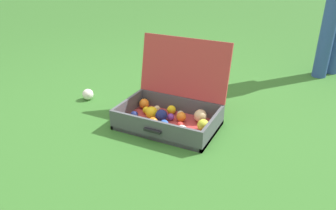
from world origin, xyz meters
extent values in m
plane|color=#336B28|center=(0.00, 0.00, 0.00)|extent=(16.00, 16.00, 0.00)
cube|color=#B23838|center=(0.03, -0.01, 0.01)|extent=(0.62, 0.39, 0.03)
cube|color=#4C5156|center=(-0.27, -0.01, 0.07)|extent=(0.02, 0.39, 0.13)
cube|color=#4C5156|center=(0.33, -0.01, 0.07)|extent=(0.02, 0.39, 0.13)
cube|color=#4C5156|center=(0.03, -0.19, 0.07)|extent=(0.58, 0.02, 0.13)
cube|color=#4C5156|center=(0.03, 0.18, 0.07)|extent=(0.58, 0.02, 0.13)
cube|color=#B23838|center=(0.03, 0.23, 0.32)|extent=(0.62, 0.10, 0.39)
cube|color=black|center=(0.03, -0.21, 0.07)|extent=(0.11, 0.02, 0.02)
sphere|color=yellow|center=(-0.10, 0.01, 0.07)|extent=(0.08, 0.08, 0.08)
sphere|color=#D1B784|center=(0.07, 0.10, 0.05)|extent=(0.05, 0.05, 0.05)
sphere|color=yellow|center=(-0.16, 0.05, 0.05)|extent=(0.05, 0.05, 0.05)
sphere|color=#D1B784|center=(-0.11, 0.10, 0.05)|extent=(0.05, 0.05, 0.05)
sphere|color=orange|center=(-0.04, -0.09, 0.06)|extent=(0.06, 0.06, 0.06)
sphere|color=yellow|center=(-0.01, 0.12, 0.05)|extent=(0.06, 0.06, 0.06)
sphere|color=purple|center=(0.02, 0.04, 0.05)|extent=(0.05, 0.05, 0.05)
sphere|color=orange|center=(0.09, 0.05, 0.06)|extent=(0.06, 0.06, 0.06)
sphere|color=navy|center=(-0.20, -0.05, 0.05)|extent=(0.05, 0.05, 0.05)
sphere|color=orange|center=(-0.22, 0.11, 0.06)|extent=(0.07, 0.07, 0.07)
sphere|color=#D1B784|center=(0.20, 0.10, 0.07)|extent=(0.08, 0.08, 0.08)
sphere|color=navy|center=(-0.02, 0.00, 0.06)|extent=(0.08, 0.08, 0.08)
sphere|color=white|center=(0.17, -0.11, 0.06)|extent=(0.07, 0.07, 0.07)
sphere|color=#CCDB38|center=(0.26, 0.00, 0.06)|extent=(0.07, 0.07, 0.07)
sphere|color=red|center=(0.12, -0.04, 0.05)|extent=(0.04, 0.04, 0.04)
sphere|color=blue|center=(0.04, -0.08, 0.05)|extent=(0.06, 0.06, 0.06)
sphere|color=white|center=(-0.70, 0.10, 0.04)|extent=(0.08, 0.08, 0.08)
cylinder|color=#2D4C93|center=(0.83, 1.41, 0.44)|extent=(0.12, 0.12, 0.88)
camera|label=1|loc=(0.85, -1.67, 1.04)|focal=35.37mm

